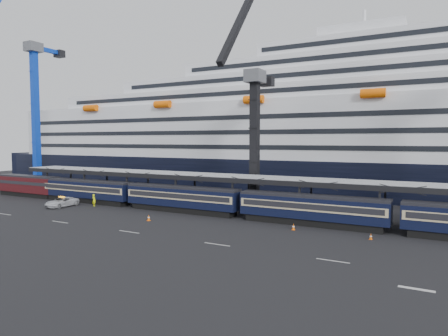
{
  "coord_description": "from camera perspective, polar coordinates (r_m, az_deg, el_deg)",
  "views": [
    {
      "loc": [
        6.11,
        -39.78,
        10.89
      ],
      "look_at": [
        -20.74,
        10.0,
        6.93
      ],
      "focal_mm": 32.0,
      "sensor_mm": 36.0,
      "label": 1
    }
  ],
  "objects": [
    {
      "name": "worker",
      "position": [
        69.47,
        -18.08,
        -4.38
      ],
      "size": [
        0.79,
        0.58,
        2.0
      ],
      "primitive_type": "imported",
      "rotation": [
        0.0,
        0.0,
        2.99
      ],
      "color": "#EEFB0D",
      "rests_on": "ground"
    },
    {
      "name": "crane_blue",
      "position": [
        97.17,
        -25.57,
        7.94
      ],
      "size": [
        4.5,
        19.91,
        52.01
      ],
      "color": "#46484D",
      "rests_on": "ground"
    },
    {
      "name": "crane_dark_near",
      "position": [
        63.95,
        4.25,
        4.92
      ],
      "size": [
        4.5,
        17.75,
        35.08
      ],
      "color": "#46484D",
      "rests_on": "ground"
    },
    {
      "name": "traffic_cone_d",
      "position": [
        47.23,
        20.23,
        -9.16
      ],
      "size": [
        0.34,
        0.34,
        0.68
      ],
      "color": "#FF6508",
      "rests_on": "ground"
    },
    {
      "name": "ground",
      "position": [
        41.69,
        19.29,
        -11.37
      ],
      "size": [
        260.0,
        260.0,
        0.0
      ],
      "primitive_type": "plane",
      "color": "black",
      "rests_on": "ground"
    },
    {
      "name": "train",
      "position": [
        51.66,
        15.99,
        -5.84
      ],
      "size": [
        133.05,
        3.0,
        4.05
      ],
      "color": "black",
      "rests_on": "ground"
    },
    {
      "name": "cruise_ship",
      "position": [
        86.08,
        23.62,
        4.63
      ],
      "size": [
        214.09,
        28.84,
        34.0
      ],
      "color": "black",
      "rests_on": "ground"
    },
    {
      "name": "traffic_cone_b",
      "position": [
        55.31,
        -10.71,
        -6.98
      ],
      "size": [
        0.42,
        0.42,
        0.85
      ],
      "color": "#FF6508",
      "rests_on": "ground"
    },
    {
      "name": "traffic_cone_c",
      "position": [
        49.64,
        9.89,
        -8.27
      ],
      "size": [
        0.4,
        0.4,
        0.8
      ],
      "color": "#FF6508",
      "rests_on": "ground"
    },
    {
      "name": "traffic_cone_a",
      "position": [
        72.52,
        -21.11,
        -4.62
      ],
      "size": [
        0.37,
        0.37,
        0.74
      ],
      "color": "#FF6508",
      "rests_on": "ground"
    },
    {
      "name": "canopy",
      "position": [
        54.42,
        21.75,
        -2.23
      ],
      "size": [
        130.0,
        6.25,
        5.53
      ],
      "color": "gray",
      "rests_on": "ground"
    },
    {
      "name": "pickup_truck",
      "position": [
        70.66,
        -22.16,
        -4.52
      ],
      "size": [
        2.83,
        5.71,
        1.56
      ],
      "primitive_type": "imported",
      "rotation": [
        0.0,
        0.0,
        0.04
      ],
      "color": "silver",
      "rests_on": "ground"
    }
  ]
}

